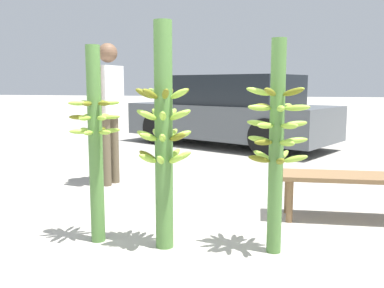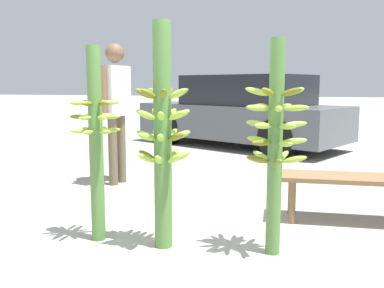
{
  "view_description": "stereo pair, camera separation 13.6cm",
  "coord_description": "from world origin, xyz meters",
  "px_view_note": "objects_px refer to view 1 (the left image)",
  "views": [
    {
      "loc": [
        0.81,
        -2.91,
        1.24
      ],
      "look_at": [
        0.08,
        0.36,
        0.77
      ],
      "focal_mm": 40.0,
      "sensor_mm": 36.0,
      "label": 1
    },
    {
      "loc": [
        0.94,
        -2.87,
        1.24
      ],
      "look_at": [
        0.08,
        0.36,
        0.77
      ],
      "focal_mm": 40.0,
      "sensor_mm": 36.0,
      "label": 2
    }
  ],
  "objects_px": {
    "banana_stalk_left": "(95,141)",
    "vendor_person": "(109,100)",
    "banana_stalk_right": "(276,141)",
    "banana_stalk_center": "(164,135)",
    "market_bench": "(350,181)",
    "parked_car": "(231,112)"
  },
  "relations": [
    {
      "from": "banana_stalk_left",
      "to": "vendor_person",
      "type": "bearing_deg",
      "value": 110.23
    },
    {
      "from": "banana_stalk_left",
      "to": "banana_stalk_right",
      "type": "bearing_deg",
      "value": 3.05
    },
    {
      "from": "banana_stalk_center",
      "to": "banana_stalk_left",
      "type": "bearing_deg",
      "value": 179.32
    },
    {
      "from": "vendor_person",
      "to": "market_bench",
      "type": "height_order",
      "value": "vendor_person"
    },
    {
      "from": "vendor_person",
      "to": "banana_stalk_right",
      "type": "bearing_deg",
      "value": 60.31
    },
    {
      "from": "banana_stalk_center",
      "to": "parked_car",
      "type": "distance_m",
      "value": 5.51
    },
    {
      "from": "banana_stalk_center",
      "to": "vendor_person",
      "type": "bearing_deg",
      "value": 123.61
    },
    {
      "from": "banana_stalk_right",
      "to": "vendor_person",
      "type": "height_order",
      "value": "vendor_person"
    },
    {
      "from": "parked_car",
      "to": "banana_stalk_center",
      "type": "bearing_deg",
      "value": -151.54
    },
    {
      "from": "banana_stalk_center",
      "to": "banana_stalk_right",
      "type": "xyz_separation_m",
      "value": [
        0.82,
        0.08,
        -0.03
      ]
    },
    {
      "from": "banana_stalk_left",
      "to": "banana_stalk_right",
      "type": "xyz_separation_m",
      "value": [
        1.37,
        0.07,
        0.04
      ]
    },
    {
      "from": "banana_stalk_left",
      "to": "banana_stalk_center",
      "type": "height_order",
      "value": "banana_stalk_center"
    },
    {
      "from": "banana_stalk_left",
      "to": "banana_stalk_center",
      "type": "relative_size",
      "value": 0.9
    },
    {
      "from": "banana_stalk_left",
      "to": "vendor_person",
      "type": "relative_size",
      "value": 0.89
    },
    {
      "from": "banana_stalk_right",
      "to": "market_bench",
      "type": "xyz_separation_m",
      "value": [
        0.64,
        0.91,
        -0.47
      ]
    },
    {
      "from": "banana_stalk_left",
      "to": "vendor_person",
      "type": "height_order",
      "value": "vendor_person"
    },
    {
      "from": "banana_stalk_left",
      "to": "parked_car",
      "type": "distance_m",
      "value": 5.51
    },
    {
      "from": "banana_stalk_right",
      "to": "market_bench",
      "type": "height_order",
      "value": "banana_stalk_right"
    },
    {
      "from": "banana_stalk_center",
      "to": "banana_stalk_right",
      "type": "height_order",
      "value": "banana_stalk_center"
    },
    {
      "from": "vendor_person",
      "to": "market_bench",
      "type": "xyz_separation_m",
      "value": [
        2.69,
        -0.86,
        -0.68
      ]
    },
    {
      "from": "banana_stalk_left",
      "to": "parked_car",
      "type": "xyz_separation_m",
      "value": [
        0.35,
        5.5,
        -0.12
      ]
    },
    {
      "from": "banana_stalk_center",
      "to": "parked_car",
      "type": "relative_size",
      "value": 0.38
    }
  ]
}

